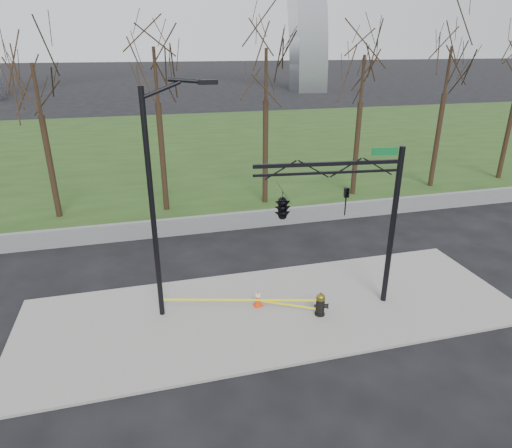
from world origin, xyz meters
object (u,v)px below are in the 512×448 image
object	(u,v)px
traffic_signal_mast	(305,204)
fire_hydrant	(321,305)
traffic_cone	(258,298)
street_light	(158,192)

from	to	relation	value
traffic_signal_mast	fire_hydrant	bearing A→B (deg)	-46.23
traffic_cone	traffic_signal_mast	size ratio (longest dim) A/B	0.10
traffic_signal_mast	traffic_cone	bearing A→B (deg)	169.28
fire_hydrant	traffic_cone	xyz separation A→B (m)	(-2.01, 1.14, -0.11)
fire_hydrant	traffic_cone	distance (m)	2.32
traffic_cone	street_light	xyz separation A→B (m)	(-3.25, 0.37, 4.28)
fire_hydrant	street_light	bearing A→B (deg)	-173.25
fire_hydrant	traffic_cone	size ratio (longest dim) A/B	1.45
fire_hydrant	traffic_signal_mast	distance (m)	3.73
fire_hydrant	traffic_signal_mast	xyz separation A→B (m)	(-0.51, 0.67, 3.63)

